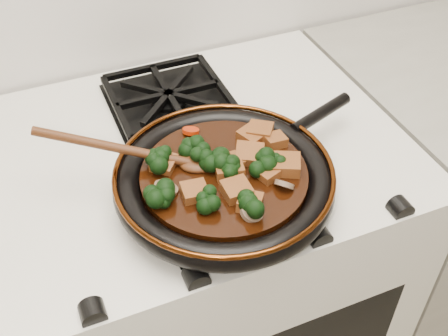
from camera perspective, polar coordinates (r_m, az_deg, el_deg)
name	(u,v)px	position (r m, az deg, el deg)	size (l,w,h in m)	color
stove	(201,290)	(1.36, -2.39, -12.28)	(0.76, 0.60, 0.90)	white
burner_grate_front	(223,190)	(0.92, -0.09, -2.30)	(0.23, 0.23, 0.03)	black
burner_grate_back	(169,98)	(1.12, -5.63, 7.10)	(0.23, 0.23, 0.03)	black
skillet	(225,179)	(0.90, 0.10, -1.17)	(0.47, 0.35, 0.05)	black
braising_sauce	(224,178)	(0.89, 0.00, -0.99)	(0.27, 0.27, 0.02)	black
tofu_cube_0	(252,136)	(0.94, 2.85, 3.22)	(0.04, 0.04, 0.02)	brown
tofu_cube_1	(230,163)	(0.89, 0.60, 0.49)	(0.03, 0.04, 0.02)	brown
tofu_cube_2	(250,203)	(0.83, 2.65, -3.54)	(0.04, 0.03, 0.02)	brown
tofu_cube_3	(164,164)	(0.89, -6.13, 0.43)	(0.04, 0.04, 0.02)	brown
tofu_cube_4	(286,165)	(0.89, 6.34, 0.27)	(0.04, 0.04, 0.02)	brown
tofu_cube_5	(260,132)	(0.95, 3.68, 3.64)	(0.04, 0.04, 0.02)	brown
tofu_cube_6	(194,192)	(0.84, -3.02, -2.48)	(0.04, 0.04, 0.02)	brown
tofu_cube_7	(249,155)	(0.90, 2.60, 1.30)	(0.04, 0.04, 0.02)	brown
tofu_cube_8	(269,172)	(0.88, 4.56, -0.43)	(0.04, 0.04, 0.02)	brown
tofu_cube_9	(229,169)	(0.88, 0.53, -0.14)	(0.04, 0.04, 0.02)	brown
tofu_cube_10	(236,191)	(0.84, 1.27, -2.31)	(0.04, 0.04, 0.02)	brown
tofu_cube_11	(275,141)	(0.94, 5.18, 2.76)	(0.03, 0.03, 0.02)	brown
broccoli_floret_0	(159,161)	(0.89, -6.59, 0.73)	(0.06, 0.06, 0.06)	black
broccoli_floret_1	(254,206)	(0.82, 3.06, -3.92)	(0.06, 0.06, 0.05)	black
broccoli_floret_2	(193,151)	(0.91, -3.20, 1.78)	(0.06, 0.06, 0.05)	black
broccoli_floret_3	(229,170)	(0.87, 0.48, -0.24)	(0.06, 0.06, 0.06)	black
broccoli_floret_4	(264,165)	(0.88, 4.03, 0.27)	(0.06, 0.06, 0.05)	black
broccoli_floret_5	(161,198)	(0.83, -6.43, -3.05)	(0.06, 0.06, 0.05)	black
broccoli_floret_6	(206,163)	(0.89, -1.80, 0.56)	(0.06, 0.06, 0.05)	black
broccoli_floret_7	(209,201)	(0.82, -1.50, -3.36)	(0.06, 0.06, 0.05)	black
broccoli_floret_8	(213,160)	(0.89, -1.09, 0.84)	(0.06, 0.06, 0.05)	black
broccoli_floret_9	(271,161)	(0.89, 4.75, 0.73)	(0.06, 0.06, 0.05)	black
carrot_coin_0	(240,161)	(0.90, 1.64, 0.76)	(0.03, 0.03, 0.01)	#B02304
carrot_coin_1	(253,148)	(0.92, 2.92, 2.05)	(0.03, 0.03, 0.01)	#B02304
carrot_coin_2	(191,131)	(0.96, -3.40, 3.79)	(0.03, 0.03, 0.01)	#B02304
carrot_coin_3	(289,166)	(0.89, 6.67, 0.17)	(0.03, 0.03, 0.01)	#B02304
mushroom_slice_0	(252,212)	(0.82, 2.84, -4.44)	(0.03, 0.03, 0.01)	brown
mushroom_slice_1	(284,185)	(0.86, 6.14, -1.68)	(0.03, 0.03, 0.01)	brown
mushroom_slice_2	(166,189)	(0.85, -5.95, -2.09)	(0.04, 0.04, 0.01)	brown
mushroom_slice_3	(165,159)	(0.90, -6.00, 0.90)	(0.03, 0.03, 0.01)	brown
wooden_spoon	(149,154)	(0.89, -7.58, 1.37)	(0.16, 0.09, 0.26)	#4D2610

